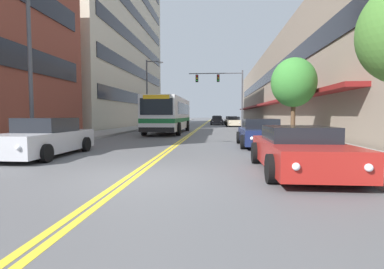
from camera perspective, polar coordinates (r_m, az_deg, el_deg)
name	(u,v)px	position (r m, az deg, el deg)	size (l,w,h in m)	color
ground_plane	(203,125)	(44.31, 2.07, 1.75)	(240.00, 240.00, 0.00)	#565659
sidewalk_left	(156,125)	(45.19, -6.84, 1.87)	(3.01, 106.00, 0.16)	gray
sidewalk_right	(251,125)	(44.53, 11.12, 1.80)	(3.01, 106.00, 0.16)	gray
centre_line	(203,125)	(44.31, 2.07, 1.75)	(0.34, 106.00, 0.01)	yellow
office_tower_left	(96,32)	(45.99, -17.79, 18.10)	(12.08, 31.88, 26.15)	beige
storefront_row_right	(292,89)	(45.64, 18.46, 8.16)	(9.10, 68.00, 10.42)	gray
city_bus	(169,113)	(26.24, -4.36, 4.04)	(2.90, 11.01, 2.97)	silver
car_silver_parked_left_near	(45,138)	(12.62, -26.18, -0.69)	(2.07, 4.92, 1.44)	#B7B7BC
car_dark_grey_parked_left_mid	(169,121)	(40.97, -4.42, 2.50)	(1.97, 4.45, 1.43)	#38383D
car_red_parked_right_foreground	(299,150)	(8.64, 19.73, -2.83)	(2.21, 4.73, 1.24)	maroon
car_champagne_parked_right_mid	(234,122)	(40.44, 7.92, 2.41)	(2.05, 4.32, 1.32)	beige
car_beige_parked_right_far	(231,121)	(48.26, 7.48, 2.62)	(2.20, 4.78, 1.34)	#BCAD89
car_navy_parked_right_end	(260,133)	(15.23, 12.88, 0.19)	(2.14, 4.49, 1.36)	#19234C
car_charcoal_moving_lead	(217,121)	(48.17, 4.78, 2.65)	(2.04, 4.85, 1.35)	#232328
car_white_moving_second	(217,119)	(59.58, 4.76, 2.89)	(2.05, 4.90, 1.42)	white
traffic_signal_mast	(224,87)	(37.93, 6.19, 9.02)	(6.72, 0.38, 7.07)	#47474C
street_lamp_left_near	(39,44)	(13.73, -27.12, 15.05)	(2.59, 0.28, 7.15)	#47474C
street_lamp_left_far	(149,89)	(32.27, -8.15, 8.65)	(1.84, 0.28, 7.30)	#47474C
street_tree_right_mid	(294,83)	(18.10, 18.81, 9.32)	(2.52, 2.52, 4.61)	brown
fire_hydrant	(281,132)	(18.81, 16.52, 0.51)	(0.28, 0.20, 0.75)	#B7B7BC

